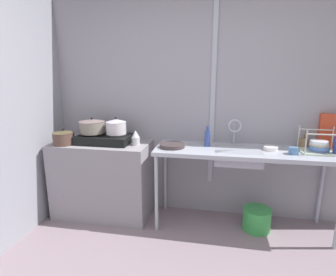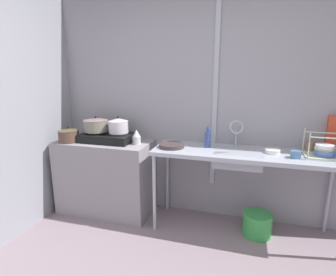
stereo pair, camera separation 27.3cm
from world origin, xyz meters
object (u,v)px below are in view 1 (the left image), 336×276
Objects in this scene: stove at (105,139)px; cup_by_rack at (294,151)px; bottle_by_sink at (207,138)px; pot_on_left_burner at (92,126)px; sink_basin at (238,156)px; small_bowl_on_drainboard at (271,148)px; percolator at (136,138)px; bucket_on_floor at (257,219)px; pot_beside_stove at (64,137)px; dish_rack at (319,147)px; utensil_jar at (304,143)px; pot_on_right_burner at (116,126)px; frying_pan at (172,145)px; cereal_box at (329,131)px; faucet at (235,128)px.

stove is 1.92m from cup_by_rack.
pot_on_left_burner is at bearing -176.98° from bottle_by_sink.
stove is 2.69× the size of bottle_by_sink.
small_bowl_on_drainboard reaches higher than sink_basin.
bucket_on_floor is at bearing -0.66° from percolator.
pot_beside_stove is 0.68× the size of dish_rack.
utensil_jar is at bearing 27.03° from small_bowl_on_drainboard.
bottle_by_sink is (0.75, 0.09, 0.01)m from percolator.
percolator is at bearing -5.37° from pot_on_right_burner.
dish_rack is at bearing 3.22° from frying_pan.
percolator reaches higher than stove.
stove reaches higher than small_bowl_on_drainboard.
pot_on_left_burner is 2.00m from bucket_on_floor.
frying_pan reaches higher than sink_basin.
bottle_by_sink is at bearing 3.02° from pot_on_left_burner.
dish_rack is 0.95× the size of cereal_box.
cup_by_rack is at bearing -23.27° from faucet.
bottle_by_sink is at bearing 178.29° from dish_rack.
cereal_box reaches higher than sink_basin.
bottle_by_sink is at bearing 6.59° from percolator.
cup_by_rack reaches higher than frying_pan.
cup_by_rack reaches higher than bucket_on_floor.
pot_beside_stove is at bearing -175.36° from small_bowl_on_drainboard.
percolator is at bearing -2.39° from pot_on_left_burner.
dish_rack is at bearing -8.56° from faucet.
pot_on_right_burner is at bearing 175.81° from frying_pan.
stove is 2.85× the size of utensil_jar.
pot_on_right_burner is 0.98m from bottle_by_sink.
pot_beside_stove is at bearing -177.03° from bucket_on_floor.
stove is 0.20m from pot_on_right_burner.
pot_on_right_burner is at bearing 177.54° from cup_by_rack.
cereal_box is at bearing 20.85° from bucket_on_floor.
cereal_box is (1.55, 0.26, 0.16)m from frying_pan.
faucet is at bearing 5.70° from pot_on_left_burner.
pot_beside_stove is at bearing -165.29° from pot_on_right_burner.
bottle_by_sink is 0.98m from bucket_on_floor.
bottle_by_sink is 1.22m from cereal_box.
percolator is at bearing -172.35° from utensil_jar.
pot_on_right_burner is 0.77× the size of bucket_on_floor.
utensil_jar is at bearing 7.65° from percolator.
stove is 1.11m from bottle_by_sink.
faucet is 0.85× the size of dish_rack.
cereal_box is 0.26m from utensil_jar.
percolator is at bearing 9.04° from pot_beside_stove.
cereal_box is 1.73× the size of utensil_jar.
bottle_by_sink is at bearing -162.73° from faucet.
bucket_on_floor is at bearing 0.63° from frying_pan.
dish_rack reaches higher than percolator.
bottle_by_sink is 1.06× the size of utensil_jar.
pot_beside_stove is 1.11× the size of utensil_jar.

